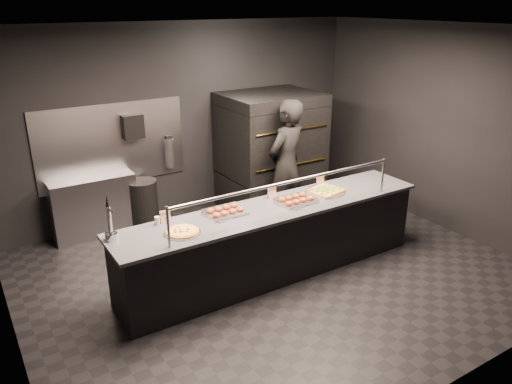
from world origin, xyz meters
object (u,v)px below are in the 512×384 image
(service_counter, at_px, (274,241))
(square_pizza, at_px, (326,191))
(worker, at_px, (286,165))
(fire_extinguisher, at_px, (169,153))
(round_pizza, at_px, (182,232))
(beer_tap, at_px, (110,227))
(trash_bin, at_px, (143,204))
(prep_shelf, at_px, (94,207))
(slider_tray_a, at_px, (225,211))
(towel_dispenser, at_px, (132,126))
(pizza_oven, at_px, (270,151))
(slider_tray_b, at_px, (296,200))

(service_counter, height_order, square_pizza, service_counter)
(service_counter, xyz_separation_m, worker, (0.95, 1.10, 0.52))
(fire_extinguisher, relative_size, round_pizza, 1.23)
(beer_tap, bearing_deg, fire_extinguisher, 54.20)
(beer_tap, bearing_deg, square_pizza, -2.49)
(service_counter, distance_m, trash_bin, 2.40)
(prep_shelf, distance_m, slider_tray_a, 2.44)
(service_counter, xyz_separation_m, fire_extinguisher, (-0.35, 2.40, 0.60))
(prep_shelf, xyz_separation_m, slider_tray_a, (1.00, -2.17, 0.50))
(round_pizza, distance_m, trash_bin, 2.38)
(trash_bin, relative_size, worker, 0.38)
(slider_tray_a, bearing_deg, trash_bin, 98.24)
(towel_dispenser, xyz_separation_m, beer_tap, (-1.05, -2.21, -0.48))
(fire_extinguisher, relative_size, worker, 0.26)
(trash_bin, distance_m, worker, 2.25)
(fire_extinguisher, bearing_deg, slider_tray_a, -96.35)
(worker, bearing_deg, trash_bin, -50.18)
(fire_extinguisher, xyz_separation_m, slider_tray_a, (-0.25, -2.25, -0.11))
(service_counter, relative_size, pizza_oven, 2.15)
(towel_dispenser, height_order, slider_tray_b, towel_dispenser)
(slider_tray_a, bearing_deg, square_pizza, -3.57)
(round_pizza, height_order, slider_tray_a, slider_tray_a)
(pizza_oven, height_order, prep_shelf, pizza_oven)
(fire_extinguisher, bearing_deg, service_counter, -81.70)
(pizza_oven, relative_size, slider_tray_a, 3.58)
(service_counter, relative_size, round_pizza, 10.00)
(service_counter, height_order, round_pizza, service_counter)
(worker, bearing_deg, towel_dispenser, -53.87)
(slider_tray_a, bearing_deg, pizza_oven, 44.18)
(pizza_oven, bearing_deg, prep_shelf, 171.46)
(pizza_oven, distance_m, towel_dispenser, 2.23)
(square_pizza, xyz_separation_m, trash_bin, (-1.75, 2.16, -0.56))
(fire_extinguisher, xyz_separation_m, slider_tray_b, (0.67, -2.41, -0.11))
(round_pizza, bearing_deg, fire_extinguisher, 69.93)
(towel_dispenser, distance_m, round_pizza, 2.56)
(service_counter, bearing_deg, trash_bin, 112.06)
(towel_dispenser, xyz_separation_m, square_pizza, (1.75, -2.33, -0.61))
(beer_tap, distance_m, worker, 3.04)
(round_pizza, bearing_deg, slider_tray_b, 2.09)
(pizza_oven, relative_size, towel_dispenser, 5.46)
(trash_bin, bearing_deg, fire_extinguisher, 18.12)
(service_counter, height_order, fire_extinguisher, service_counter)
(trash_bin, bearing_deg, beer_tap, -117.25)
(round_pizza, relative_size, trash_bin, 0.55)
(beer_tap, bearing_deg, worker, 17.51)
(prep_shelf, xyz_separation_m, fire_extinguisher, (1.25, 0.08, 0.61))
(towel_dispenser, distance_m, square_pizza, 2.98)
(slider_tray_a, height_order, slider_tray_b, same)
(pizza_oven, xyz_separation_m, round_pizza, (-2.45, -1.97, -0.03))
(pizza_oven, height_order, slider_tray_b, pizza_oven)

